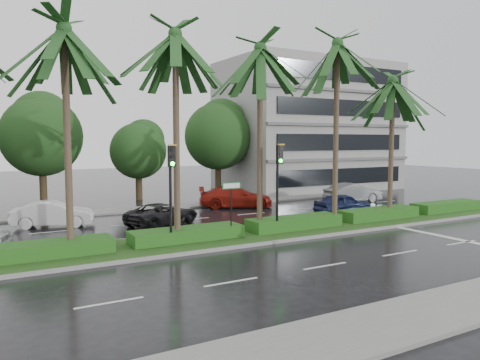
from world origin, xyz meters
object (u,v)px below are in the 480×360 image
car_darkgrey (163,214)px  car_blue (343,204)px  car_grey (353,193)px  signal_median_left (171,180)px  street_sign (231,196)px  car_red (236,197)px  car_white (53,214)px

car_darkgrey → car_blue: 11.46m
car_grey → signal_median_left: bearing=118.6°
street_sign → car_darkgrey: 5.95m
street_sign → car_darkgrey: street_sign is taller
car_red → car_blue: (4.50, -5.92, -0.08)m
street_sign → car_red: bearing=59.8°
signal_median_left → car_darkgrey: size_ratio=1.00×
car_white → car_grey: (21.12, -0.58, 0.03)m
signal_median_left → car_white: bearing=113.8°
car_blue → street_sign: bearing=110.6°
signal_median_left → street_sign: signal_median_left is taller
car_white → car_darkgrey: bearing=-98.3°
street_sign → car_grey: 16.35m
street_sign → car_blue: (10.00, 3.52, -1.46)m
signal_median_left → car_red: bearing=48.6°
car_red → car_darkgrey: bearing=143.5°
car_red → signal_median_left: bearing=162.6°
street_sign → car_grey: (14.50, 7.43, -1.40)m
car_white → car_blue: bearing=-89.3°
car_red → car_grey: bearing=-78.6°
street_sign → car_darkgrey: (-1.27, 5.62, -1.52)m
car_white → car_red: bearing=-67.4°
signal_median_left → car_darkgrey: (1.73, 5.80, -2.39)m
street_sign → signal_median_left: bearing=-176.5°
signal_median_left → street_sign: size_ratio=1.68×
car_red → car_grey: (9.00, -2.02, -0.01)m
car_white → car_grey: 21.13m
car_white → car_darkgrey: car_white is taller
car_blue → car_grey: (4.50, 3.91, 0.07)m
car_darkgrey → car_red: size_ratio=0.86×
car_darkgrey → signal_median_left: bearing=139.7°
street_sign → car_darkgrey: size_ratio=0.59×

